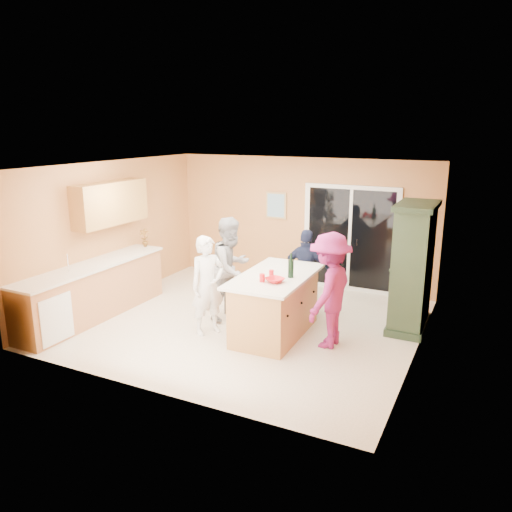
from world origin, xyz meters
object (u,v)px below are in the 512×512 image
at_px(kitchen_island, 275,307).
at_px(green_hutch, 412,269).
at_px(woman_magenta, 329,290).
at_px(woman_white, 208,285).
at_px(woman_grey, 231,268).
at_px(woman_navy, 306,272).

distance_m(kitchen_island, green_hutch, 2.27).
xyz_separation_m(kitchen_island, woman_magenta, (0.88, -0.02, 0.40)).
relative_size(woman_white, woman_magenta, 0.91).
relative_size(woman_grey, woman_navy, 1.16).
bearing_deg(woman_magenta, kitchen_island, -86.90).
distance_m(green_hutch, woman_navy, 1.77).
xyz_separation_m(woman_white, woman_grey, (0.00, 0.76, 0.08)).
distance_m(green_hutch, woman_magenta, 1.56).
xyz_separation_m(woman_grey, woman_navy, (1.08, 0.73, -0.12)).
bearing_deg(green_hutch, kitchen_island, -147.39).
xyz_separation_m(woman_white, woman_navy, (1.08, 1.50, -0.04)).
xyz_separation_m(kitchen_island, green_hutch, (1.85, 1.19, 0.54)).
bearing_deg(woman_grey, woman_magenta, -91.14).
bearing_deg(woman_magenta, woman_navy, -140.92).
height_order(woman_white, woman_magenta, woman_magenta).
bearing_deg(green_hutch, woman_magenta, -129.04).
bearing_deg(woman_navy, kitchen_island, 78.67).
distance_m(woman_white, woman_magenta, 1.89).
bearing_deg(woman_navy, green_hutch, 177.40).
distance_m(green_hutch, woman_white, 3.25).
distance_m(green_hutch, woman_grey, 2.95).
distance_m(woman_grey, woman_magenta, 1.89).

